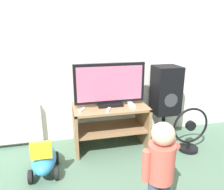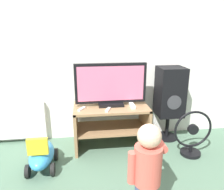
{
  "view_description": "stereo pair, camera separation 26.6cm",
  "coord_description": "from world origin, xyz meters",
  "px_view_note": "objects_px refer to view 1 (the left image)",
  "views": [
    {
      "loc": [
        -0.59,
        -2.32,
        1.53
      ],
      "look_at": [
        0.0,
        0.16,
        0.75
      ],
      "focal_mm": 35.0,
      "sensor_mm": 36.0,
      "label": 1
    },
    {
      "loc": [
        -0.33,
        -2.37,
        1.53
      ],
      "look_at": [
        0.0,
        0.16,
        0.75
      ],
      "focal_mm": 35.0,
      "sensor_mm": 36.0,
      "label": 2
    }
  ],
  "objects_px": {
    "speaker_tower": "(166,91)",
    "television": "(110,85)",
    "game_console": "(131,105)",
    "child": "(161,162)",
    "remote_secondary": "(108,110)",
    "ride_on_toy": "(44,159)",
    "floor_fan": "(190,132)",
    "radiator": "(9,126)",
    "remote_primary": "(82,110)"
  },
  "relations": [
    {
      "from": "game_console",
      "to": "ride_on_toy",
      "type": "bearing_deg",
      "value": -163.57
    },
    {
      "from": "television",
      "to": "remote_primary",
      "type": "distance_m",
      "value": 0.47
    },
    {
      "from": "remote_secondary",
      "to": "television",
      "type": "bearing_deg",
      "value": 72.63
    },
    {
      "from": "child",
      "to": "floor_fan",
      "type": "height_order",
      "value": "child"
    },
    {
      "from": "radiator",
      "to": "remote_primary",
      "type": "bearing_deg",
      "value": -21.29
    },
    {
      "from": "speaker_tower",
      "to": "floor_fan",
      "type": "xyz_separation_m",
      "value": [
        0.14,
        -0.47,
        -0.42
      ]
    },
    {
      "from": "child",
      "to": "floor_fan",
      "type": "bearing_deg",
      "value": 45.8
    },
    {
      "from": "television",
      "to": "game_console",
      "type": "xyz_separation_m",
      "value": [
        0.26,
        -0.1,
        -0.25
      ]
    },
    {
      "from": "ride_on_toy",
      "to": "radiator",
      "type": "relative_size",
      "value": 0.65
    },
    {
      "from": "game_console",
      "to": "radiator",
      "type": "xyz_separation_m",
      "value": [
        -1.56,
        0.35,
        -0.28
      ]
    },
    {
      "from": "child",
      "to": "speaker_tower",
      "type": "relative_size",
      "value": 0.82
    },
    {
      "from": "remote_primary",
      "to": "floor_fan",
      "type": "height_order",
      "value": "remote_primary"
    },
    {
      "from": "floor_fan",
      "to": "remote_primary",
      "type": "bearing_deg",
      "value": 169.23
    },
    {
      "from": "child",
      "to": "floor_fan",
      "type": "xyz_separation_m",
      "value": [
        0.83,
        0.85,
        -0.24
      ]
    },
    {
      "from": "game_console",
      "to": "ride_on_toy",
      "type": "distance_m",
      "value": 1.22
    },
    {
      "from": "child",
      "to": "remote_secondary",
      "type": "bearing_deg",
      "value": 100.74
    },
    {
      "from": "game_console",
      "to": "child",
      "type": "xyz_separation_m",
      "value": [
        -0.12,
        -1.12,
        -0.09
      ]
    },
    {
      "from": "remote_primary",
      "to": "game_console",
      "type": "bearing_deg",
      "value": 1.27
    },
    {
      "from": "remote_primary",
      "to": "floor_fan",
      "type": "relative_size",
      "value": 0.22
    },
    {
      "from": "speaker_tower",
      "to": "television",
      "type": "bearing_deg",
      "value": -173.36
    },
    {
      "from": "television",
      "to": "speaker_tower",
      "type": "relative_size",
      "value": 0.87
    },
    {
      "from": "remote_primary",
      "to": "ride_on_toy",
      "type": "height_order",
      "value": "remote_primary"
    },
    {
      "from": "television",
      "to": "floor_fan",
      "type": "bearing_deg",
      "value": -21.0
    },
    {
      "from": "remote_secondary",
      "to": "ride_on_toy",
      "type": "distance_m",
      "value": 0.91
    },
    {
      "from": "remote_secondary",
      "to": "child",
      "type": "bearing_deg",
      "value": -79.26
    },
    {
      "from": "radiator",
      "to": "game_console",
      "type": "bearing_deg",
      "value": -12.56
    },
    {
      "from": "television",
      "to": "remote_primary",
      "type": "relative_size",
      "value": 7.12
    },
    {
      "from": "television",
      "to": "speaker_tower",
      "type": "bearing_deg",
      "value": 6.64
    },
    {
      "from": "ride_on_toy",
      "to": "remote_secondary",
      "type": "bearing_deg",
      "value": 17.31
    },
    {
      "from": "floor_fan",
      "to": "radiator",
      "type": "bearing_deg",
      "value": 164.79
    },
    {
      "from": "game_console",
      "to": "child",
      "type": "bearing_deg",
      "value": -96.12
    },
    {
      "from": "remote_primary",
      "to": "child",
      "type": "relative_size",
      "value": 0.15
    },
    {
      "from": "remote_secondary",
      "to": "radiator",
      "type": "xyz_separation_m",
      "value": [
        -1.25,
        0.43,
        -0.27
      ]
    },
    {
      "from": "game_console",
      "to": "remote_primary",
      "type": "xyz_separation_m",
      "value": [
        -0.63,
        -0.01,
        -0.01
      ]
    },
    {
      "from": "game_console",
      "to": "radiator",
      "type": "distance_m",
      "value": 1.63
    },
    {
      "from": "ride_on_toy",
      "to": "television",
      "type": "bearing_deg",
      "value": 27.02
    },
    {
      "from": "television",
      "to": "remote_primary",
      "type": "height_order",
      "value": "television"
    },
    {
      "from": "speaker_tower",
      "to": "ride_on_toy",
      "type": "distance_m",
      "value": 1.82
    },
    {
      "from": "remote_primary",
      "to": "speaker_tower",
      "type": "bearing_deg",
      "value": 10.05
    },
    {
      "from": "remote_primary",
      "to": "radiator",
      "type": "bearing_deg",
      "value": 158.71
    },
    {
      "from": "television",
      "to": "ride_on_toy",
      "type": "height_order",
      "value": "television"
    },
    {
      "from": "ride_on_toy",
      "to": "radiator",
      "type": "xyz_separation_m",
      "value": [
        -0.47,
        0.67,
        0.14
      ]
    },
    {
      "from": "floor_fan",
      "to": "radiator",
      "type": "height_order",
      "value": "floor_fan"
    },
    {
      "from": "child",
      "to": "television",
      "type": "bearing_deg",
      "value": 96.53
    },
    {
      "from": "game_console",
      "to": "speaker_tower",
      "type": "bearing_deg",
      "value": 19.25
    },
    {
      "from": "floor_fan",
      "to": "remote_secondary",
      "type": "bearing_deg",
      "value": 169.58
    },
    {
      "from": "floor_fan",
      "to": "game_console",
      "type": "bearing_deg",
      "value": 159.19
    },
    {
      "from": "remote_primary",
      "to": "speaker_tower",
      "type": "relative_size",
      "value": 0.12
    },
    {
      "from": "speaker_tower",
      "to": "floor_fan",
      "type": "bearing_deg",
      "value": -73.71
    },
    {
      "from": "remote_primary",
      "to": "ride_on_toy",
      "type": "relative_size",
      "value": 0.23
    }
  ]
}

